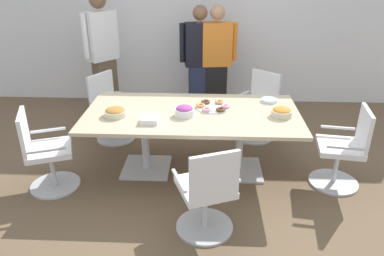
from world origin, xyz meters
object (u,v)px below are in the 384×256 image
object	(u,v)px
office_chair_2	(111,111)
donut_platter	(213,106)
conference_table	(192,122)
person_standing_0	(103,53)
snack_bowl_candy_mix	(184,111)
office_chair_3	(45,155)
plate_stack	(269,100)
snack_bowl_pretzels	(115,112)
snack_bowl_chips_orange	(282,112)
person_standing_2	(216,61)
napkin_pile	(150,120)
person_standing_1	(200,61)
office_chair_1	(258,109)
office_chair_0	(344,152)
office_chair_4	(207,195)

from	to	relation	value
office_chair_2	donut_platter	world-z (taller)	office_chair_2
conference_table	person_standing_0	bearing A→B (deg)	130.81
office_chair_2	snack_bowl_candy_mix	xyz separation A→B (m)	(1.07, -0.92, 0.40)
office_chair_3	plate_stack	distance (m)	2.62
snack_bowl_pretzels	snack_bowl_chips_orange	xyz separation A→B (m)	(1.81, 0.07, 0.00)
person_standing_2	napkin_pile	size ratio (longest dim) A/B	9.39
office_chair_3	person_standing_1	world-z (taller)	person_standing_1
conference_table	person_standing_1	bearing A→B (deg)	88.67
office_chair_1	donut_platter	bearing A→B (deg)	92.52
snack_bowl_chips_orange	snack_bowl_candy_mix	distance (m)	1.06
office_chair_3	snack_bowl_candy_mix	world-z (taller)	office_chair_3
person_standing_0	office_chair_0	bearing A→B (deg)	101.25
office_chair_0	office_chair_4	xyz separation A→B (m)	(-1.48, -0.86, 0.00)
napkin_pile	plate_stack	bearing A→B (deg)	26.17
snack_bowl_candy_mix	office_chair_0	bearing A→B (deg)	-3.94
office_chair_2	person_standing_1	bearing A→B (deg)	157.38
office_chair_0	person_standing_1	xyz separation A→B (m)	(-1.63, 1.94, 0.47)
person_standing_1	person_standing_0	bearing A→B (deg)	-7.67
office_chair_0	office_chair_1	xyz separation A→B (m)	(-0.80, 1.18, 0.00)
office_chair_2	plate_stack	xyz separation A→B (m)	(2.06, -0.45, 0.36)
office_chair_0	plate_stack	bearing A→B (deg)	60.05
office_chair_2	person_standing_2	distance (m)	1.77
snack_bowl_chips_orange	donut_platter	xyz separation A→B (m)	(-0.74, 0.21, -0.03)
office_chair_2	office_chair_3	bearing A→B (deg)	11.71
conference_table	napkin_pile	distance (m)	0.55
conference_table	person_standing_0	distance (m)	2.21
office_chair_3	plate_stack	xyz separation A→B (m)	(2.47, 0.80, 0.36)
conference_table	person_standing_0	world-z (taller)	person_standing_0
person_standing_0	snack_bowl_pretzels	xyz separation A→B (m)	(0.59, -1.80, -0.20)
person_standing_0	person_standing_1	bearing A→B (deg)	135.13
office_chair_2	plate_stack	bearing A→B (deg)	107.70
person_standing_0	snack_bowl_candy_mix	distance (m)	2.22
conference_table	office_chair_1	world-z (taller)	office_chair_1
office_chair_3	conference_table	bearing A→B (deg)	85.81
snack_bowl_chips_orange	plate_stack	world-z (taller)	snack_bowl_chips_orange
office_chair_0	office_chair_4	size ratio (longest dim) A/B	1.00
person_standing_0	snack_bowl_pretzels	world-z (taller)	person_standing_0
person_standing_0	conference_table	bearing A→B (deg)	83.36
person_standing_0	snack_bowl_pretzels	size ratio (longest dim) A/B	7.70
plate_stack	napkin_pile	size ratio (longest dim) A/B	1.04
office_chair_4	person_standing_0	size ratio (longest dim) A/B	0.48
person_standing_1	office_chair_4	bearing A→B (deg)	82.71
snack_bowl_pretzels	person_standing_0	bearing A→B (deg)	108.21
office_chair_0	person_standing_1	world-z (taller)	person_standing_1
office_chair_0	person_standing_2	size ratio (longest dim) A/B	0.54
office_chair_4	person_standing_2	bearing A→B (deg)	66.55
person_standing_0	snack_bowl_candy_mix	bearing A→B (deg)	79.98
office_chair_4	snack_bowl_chips_orange	bearing A→B (deg)	30.81
person_standing_0	plate_stack	distance (m)	2.67
office_chair_4	person_standing_0	distance (m)	3.23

